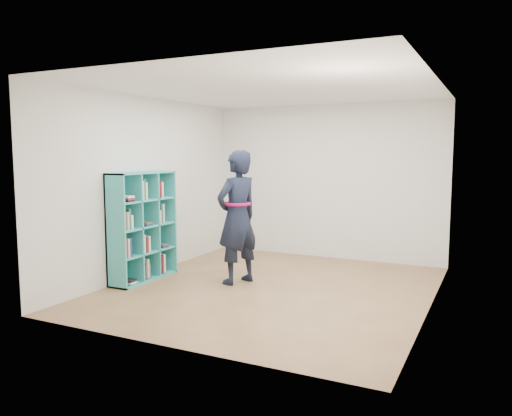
% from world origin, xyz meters
% --- Properties ---
extents(floor, '(4.50, 4.50, 0.00)m').
position_xyz_m(floor, '(0.00, 0.00, 0.00)').
color(floor, brown).
rests_on(floor, ground).
extents(ceiling, '(4.50, 4.50, 0.00)m').
position_xyz_m(ceiling, '(0.00, 0.00, 2.60)').
color(ceiling, white).
rests_on(ceiling, wall_back).
extents(wall_left, '(0.02, 4.50, 2.60)m').
position_xyz_m(wall_left, '(-2.00, 0.00, 1.30)').
color(wall_left, silver).
rests_on(wall_left, floor).
extents(wall_right, '(0.02, 4.50, 2.60)m').
position_xyz_m(wall_right, '(2.00, 0.00, 1.30)').
color(wall_right, silver).
rests_on(wall_right, floor).
extents(wall_back, '(4.00, 0.02, 2.60)m').
position_xyz_m(wall_back, '(0.00, 2.25, 1.30)').
color(wall_back, silver).
rests_on(wall_back, floor).
extents(wall_front, '(4.00, 0.02, 2.60)m').
position_xyz_m(wall_front, '(0.00, -2.25, 1.30)').
color(wall_front, silver).
rests_on(wall_front, floor).
extents(bookshelf, '(0.33, 1.15, 1.53)m').
position_xyz_m(bookshelf, '(-1.85, -0.36, 0.75)').
color(bookshelf, teal).
rests_on(bookshelf, floor).
extents(person, '(0.65, 0.78, 1.83)m').
position_xyz_m(person, '(-0.54, 0.06, 0.92)').
color(person, black).
rests_on(person, floor).
extents(smartphone, '(0.03, 0.10, 0.12)m').
position_xyz_m(smartphone, '(-0.64, 0.18, 1.04)').
color(smartphone, silver).
rests_on(smartphone, person).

